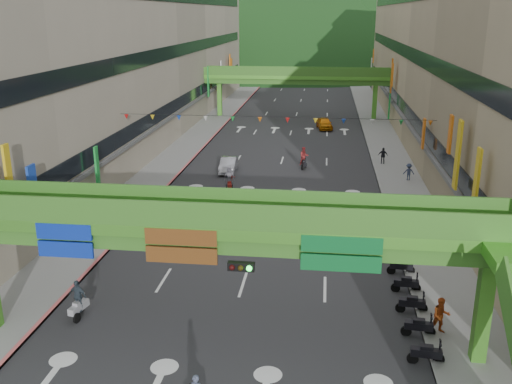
{
  "coord_description": "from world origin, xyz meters",
  "views": [
    {
      "loc": [
        4.16,
        -16.15,
        14.32
      ],
      "look_at": [
        0.0,
        18.0,
        3.5
      ],
      "focal_mm": 40.0,
      "sensor_mm": 36.0,
      "label": 1
    }
  ],
  "objects_px": {
    "scooter_rider_mid": "(304,158)",
    "car_yellow": "(324,123)",
    "car_silver": "(229,165)",
    "overpass_near": "(242,244)",
    "pedestrian_red": "(441,319)"
  },
  "relations": [
    {
      "from": "scooter_rider_mid",
      "to": "pedestrian_red",
      "type": "height_order",
      "value": "scooter_rider_mid"
    },
    {
      "from": "car_silver",
      "to": "overpass_near",
      "type": "bearing_deg",
      "value": -81.57
    },
    {
      "from": "scooter_rider_mid",
      "to": "car_yellow",
      "type": "relative_size",
      "value": 0.5
    },
    {
      "from": "scooter_rider_mid",
      "to": "car_yellow",
      "type": "xyz_separation_m",
      "value": [
        1.82,
        20.05,
        -0.38
      ]
    },
    {
      "from": "scooter_rider_mid",
      "to": "pedestrian_red",
      "type": "relative_size",
      "value": 1.22
    },
    {
      "from": "pedestrian_red",
      "to": "scooter_rider_mid",
      "type": "bearing_deg",
      "value": 96.66
    },
    {
      "from": "overpass_near",
      "to": "scooter_rider_mid",
      "type": "bearing_deg",
      "value": 87.5
    },
    {
      "from": "pedestrian_red",
      "to": "car_silver",
      "type": "bearing_deg",
      "value": 110.41
    },
    {
      "from": "overpass_near",
      "to": "car_yellow",
      "type": "distance_m",
      "value": 52.0
    },
    {
      "from": "overpass_near",
      "to": "scooter_rider_mid",
      "type": "distance_m",
      "value": 31.95
    },
    {
      "from": "overpass_near",
      "to": "pedestrian_red",
      "type": "relative_size",
      "value": 15.99
    },
    {
      "from": "scooter_rider_mid",
      "to": "car_silver",
      "type": "height_order",
      "value": "scooter_rider_mid"
    },
    {
      "from": "car_yellow",
      "to": "pedestrian_red",
      "type": "xyz_separation_m",
      "value": [
        5.66,
        -49.09,
        0.14
      ]
    },
    {
      "from": "car_silver",
      "to": "pedestrian_red",
      "type": "relative_size",
      "value": 2.35
    },
    {
      "from": "scooter_rider_mid",
      "to": "pedestrian_red",
      "type": "distance_m",
      "value": 29.99
    }
  ]
}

